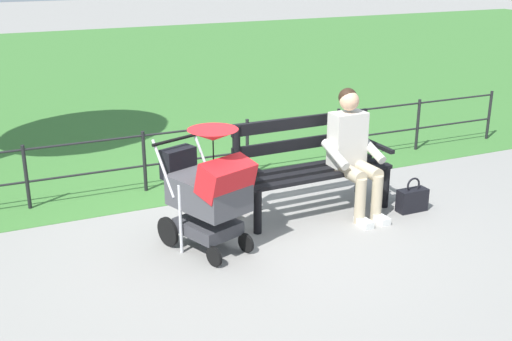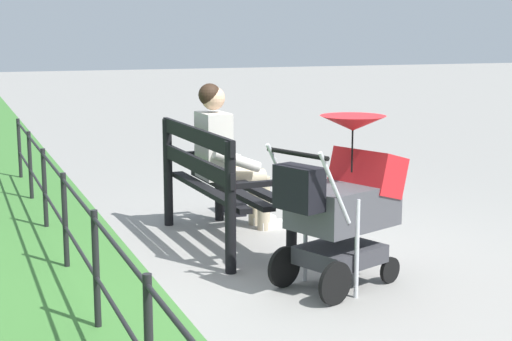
# 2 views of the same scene
# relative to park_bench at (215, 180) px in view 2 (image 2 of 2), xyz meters

# --- Properties ---
(ground_plane) EXTENTS (60.00, 60.00, 0.00)m
(ground_plane) POSITION_rel_park_bench_xyz_m (0.80, 0.12, -0.53)
(ground_plane) COLOR gray
(park_bench) EXTENTS (1.61, 0.64, 0.96)m
(park_bench) POSITION_rel_park_bench_xyz_m (0.00, 0.00, 0.00)
(park_bench) COLOR black
(park_bench) RESTS_ON ground
(person_on_bench) EXTENTS (0.54, 0.74, 1.28)m
(person_on_bench) POSITION_rel_park_bench_xyz_m (-0.38, 0.22, 0.15)
(person_on_bench) COLOR tan
(person_on_bench) RESTS_ON ground
(stroller) EXTENTS (0.76, 0.99, 1.15)m
(stroller) POSITION_rel_park_bench_xyz_m (1.28, 0.47, 0.07)
(stroller) COLOR black
(stroller) RESTS_ON ground
(handbag) EXTENTS (0.32, 0.14, 0.37)m
(handbag) POSITION_rel_park_bench_xyz_m (-0.95, 0.50, -0.40)
(handbag) COLOR black
(handbag) RESTS_ON ground
(park_fence) EXTENTS (8.79, 0.04, 0.70)m
(park_fence) POSITION_rel_park_bench_xyz_m (0.30, -1.21, -0.10)
(park_fence) COLOR black
(park_fence) RESTS_ON ground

